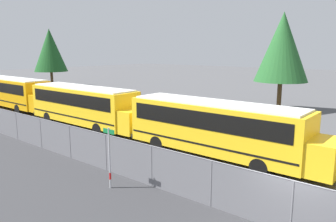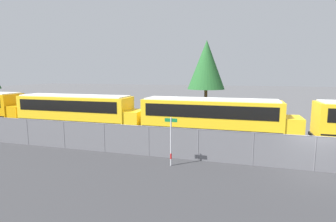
% 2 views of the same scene
% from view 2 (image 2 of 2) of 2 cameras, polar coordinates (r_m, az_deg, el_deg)
% --- Properties ---
extents(ground_plane, '(200.00, 200.00, 0.00)m').
position_cam_2_polar(ground_plane, '(15.98, 29.14, -11.35)').
color(ground_plane, '#4C4C4F').
extents(fence, '(110.18, 0.07, 1.88)m').
position_cam_2_polar(fence, '(15.70, 29.38, -8.04)').
color(fence, '#9EA0A5').
rests_on(fence, ground_plane).
extents(school_bus_2, '(11.71, 2.52, 3.17)m').
position_cam_2_polar(school_bus_2, '(24.58, -19.12, 0.27)').
color(school_bus_2, yellow).
rests_on(school_bus_2, ground_plane).
extents(school_bus_3, '(11.71, 2.52, 3.17)m').
position_cam_2_polar(school_bus_3, '(20.21, 9.81, -1.02)').
color(school_bus_3, yellow).
rests_on(school_bus_3, ground_plane).
extents(street_sign, '(0.70, 0.09, 2.71)m').
position_cam_2_polar(street_sign, '(14.38, 0.65, -6.38)').
color(street_sign, '#B7B7BC').
rests_on(street_sign, ground_plane).
extents(tree_0, '(5.15, 5.15, 9.60)m').
position_cam_2_polar(tree_0, '(37.00, 8.36, 9.89)').
color(tree_0, '#51381E').
rests_on(tree_0, ground_plane).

